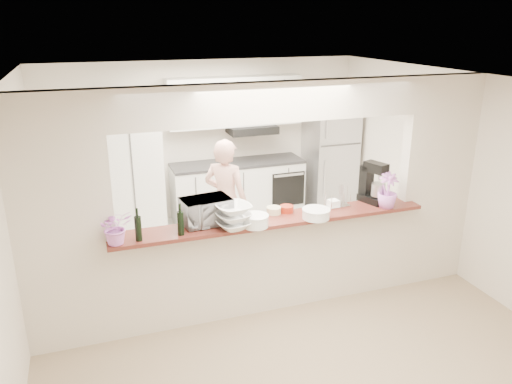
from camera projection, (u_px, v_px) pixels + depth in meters
name	position (u px, v px, depth m)	size (l,w,h in m)	color
floor	(271.00, 306.00, 5.63)	(6.00, 6.00, 0.00)	tan
tile_overlay	(232.00, 249.00, 7.01)	(5.00, 2.90, 0.01)	beige
partition	(272.00, 181.00, 5.14)	(5.00, 0.15, 2.50)	beige
bar_counter	(272.00, 261.00, 5.44)	(3.40, 0.38, 1.09)	beige
kitchen_cabinets	(198.00, 163.00, 7.68)	(3.15, 0.62, 2.25)	silver
refrigerator	(330.00, 159.00, 8.35)	(0.75, 0.70, 1.70)	#BABABF
flower_left	(116.00, 227.00, 4.59)	(0.30, 0.26, 0.33)	#E97BD4
wine_bottle_a	(138.00, 228.00, 4.66)	(0.06, 0.06, 0.32)	black
wine_bottle_b	(181.00, 223.00, 4.79)	(0.06, 0.06, 0.32)	black
toaster_oven	(206.00, 211.00, 5.06)	(0.49, 0.33, 0.27)	#A3A2A7
serving_bowls	(234.00, 217.00, 4.93)	(0.34, 0.34, 0.25)	white
plate_stack_a	(256.00, 221.00, 5.00)	(0.27, 0.27, 0.12)	white
plate_stack_b	(316.00, 214.00, 5.22)	(0.30, 0.30, 0.10)	white
red_bowl	(287.00, 209.00, 5.39)	(0.15, 0.15, 0.07)	maroon
tan_bowl	(274.00, 210.00, 5.35)	(0.16, 0.16, 0.07)	beige
utensil_caddy	(338.00, 198.00, 5.53)	(0.27, 0.17, 0.25)	silver
stand_mixer	(373.00, 184.00, 5.65)	(0.29, 0.36, 0.47)	black
flower_right	(388.00, 190.00, 5.48)	(0.22, 0.22, 0.40)	#BE6AC5
person	(226.00, 201.00, 6.51)	(0.60, 0.39, 1.64)	#D4988A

